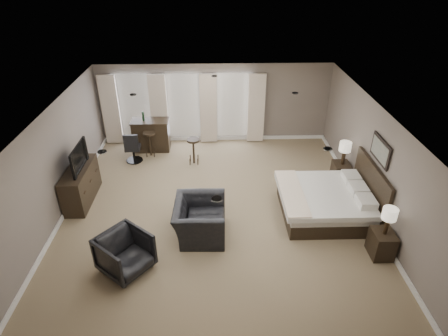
{
  "coord_description": "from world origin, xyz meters",
  "views": [
    {
      "loc": [
        -0.02,
        -7.37,
        5.65
      ],
      "look_at": [
        0.2,
        0.4,
        1.1
      ],
      "focal_mm": 30.0,
      "sensor_mm": 36.0,
      "label": 1
    }
  ],
  "objects_px": {
    "bar_counter": "(151,135)",
    "dresser": "(81,184)",
    "bed": "(324,191)",
    "desk_chair": "(133,147)",
    "bar_stool_right": "(194,151)",
    "nightstand_far": "(341,173)",
    "armchair_near": "(200,214)",
    "armchair_far": "(125,252)",
    "lamp_near": "(388,221)",
    "nightstand_near": "(381,244)",
    "bar_stool_left": "(150,144)",
    "lamp_far": "(344,153)",
    "tv": "(77,166)"
  },
  "relations": [
    {
      "from": "bar_counter",
      "to": "dresser",
      "type": "bearing_deg",
      "value": -116.55
    },
    {
      "from": "bed",
      "to": "desk_chair",
      "type": "bearing_deg",
      "value": 150.94
    },
    {
      "from": "bar_stool_right",
      "to": "nightstand_far",
      "type": "bearing_deg",
      "value": -16.28
    },
    {
      "from": "desk_chair",
      "to": "armchair_near",
      "type": "bearing_deg",
      "value": 117.52
    },
    {
      "from": "dresser",
      "to": "armchair_far",
      "type": "height_order",
      "value": "dresser"
    },
    {
      "from": "nightstand_far",
      "to": "desk_chair",
      "type": "height_order",
      "value": "desk_chair"
    },
    {
      "from": "lamp_near",
      "to": "armchair_near",
      "type": "height_order",
      "value": "lamp_near"
    },
    {
      "from": "armchair_far",
      "to": "lamp_near",
      "type": "bearing_deg",
      "value": -47.12
    },
    {
      "from": "nightstand_near",
      "to": "bar_stool_left",
      "type": "distance_m",
      "value": 7.2
    },
    {
      "from": "desk_chair",
      "to": "bed",
      "type": "bearing_deg",
      "value": 147.18
    },
    {
      "from": "desk_chair",
      "to": "bar_stool_left",
      "type": "bearing_deg",
      "value": -145.25
    },
    {
      "from": "dresser",
      "to": "nightstand_near",
      "type": "bearing_deg",
      "value": -17.86
    },
    {
      "from": "dresser",
      "to": "bar_stool_left",
      "type": "xyz_separation_m",
      "value": [
        1.42,
        2.41,
        -0.07
      ]
    },
    {
      "from": "lamp_far",
      "to": "tv",
      "type": "distance_m",
      "value": 6.95
    },
    {
      "from": "bed",
      "to": "bar_stool_right",
      "type": "height_order",
      "value": "bed"
    },
    {
      "from": "nightstand_near",
      "to": "bar_counter",
      "type": "xyz_separation_m",
      "value": [
        -5.51,
        5.05,
        0.22
      ]
    },
    {
      "from": "nightstand_far",
      "to": "bar_counter",
      "type": "bearing_deg",
      "value": 158.73
    },
    {
      "from": "lamp_far",
      "to": "bar_stool_left",
      "type": "xyz_separation_m",
      "value": [
        -5.5,
        1.74,
        -0.51
      ]
    },
    {
      "from": "nightstand_far",
      "to": "armchair_far",
      "type": "relative_size",
      "value": 0.63
    },
    {
      "from": "tv",
      "to": "bar_stool_left",
      "type": "bearing_deg",
      "value": -30.42
    },
    {
      "from": "dresser",
      "to": "tv",
      "type": "relative_size",
      "value": 1.46
    },
    {
      "from": "nightstand_near",
      "to": "desk_chair",
      "type": "height_order",
      "value": "desk_chair"
    },
    {
      "from": "nightstand_far",
      "to": "lamp_near",
      "type": "distance_m",
      "value": 2.96
    },
    {
      "from": "armchair_far",
      "to": "bar_counter",
      "type": "distance_m",
      "value": 5.32
    },
    {
      "from": "nightstand_near",
      "to": "bed",
      "type": "bearing_deg",
      "value": 121.54
    },
    {
      "from": "bed",
      "to": "dresser",
      "type": "height_order",
      "value": "bed"
    },
    {
      "from": "lamp_far",
      "to": "bar_stool_left",
      "type": "relative_size",
      "value": 0.82
    },
    {
      "from": "bed",
      "to": "armchair_far",
      "type": "relative_size",
      "value": 2.28
    },
    {
      "from": "bed",
      "to": "nightstand_near",
      "type": "distance_m",
      "value": 1.74
    },
    {
      "from": "bar_stool_left",
      "to": "bar_stool_right",
      "type": "bearing_deg",
      "value": -21.22
    },
    {
      "from": "tv",
      "to": "desk_chair",
      "type": "xyz_separation_m",
      "value": [
        0.95,
        2.04,
        -0.52
      ]
    },
    {
      "from": "lamp_near",
      "to": "armchair_near",
      "type": "distance_m",
      "value": 3.94
    },
    {
      "from": "nightstand_near",
      "to": "dresser",
      "type": "distance_m",
      "value": 7.27
    },
    {
      "from": "nightstand_far",
      "to": "lamp_far",
      "type": "bearing_deg",
      "value": 0.0
    },
    {
      "from": "nightstand_near",
      "to": "armchair_near",
      "type": "distance_m",
      "value": 3.93
    },
    {
      "from": "bar_stool_right",
      "to": "tv",
      "type": "bearing_deg",
      "value": -146.19
    },
    {
      "from": "bed",
      "to": "bar_stool_right",
      "type": "bearing_deg",
      "value": 140.61
    },
    {
      "from": "dresser",
      "to": "bar_stool_right",
      "type": "xyz_separation_m",
      "value": [
        2.8,
        1.87,
        -0.07
      ]
    },
    {
      "from": "nightstand_far",
      "to": "bar_stool_right",
      "type": "relative_size",
      "value": 0.73
    },
    {
      "from": "bed",
      "to": "desk_chair",
      "type": "relative_size",
      "value": 2.15
    },
    {
      "from": "armchair_far",
      "to": "bar_stool_left",
      "type": "height_order",
      "value": "armchair_far"
    },
    {
      "from": "bar_stool_left",
      "to": "bed",
      "type": "bearing_deg",
      "value": -34.66
    },
    {
      "from": "nightstand_near",
      "to": "tv",
      "type": "distance_m",
      "value": 7.31
    },
    {
      "from": "bed",
      "to": "bar_stool_right",
      "type": "xyz_separation_m",
      "value": [
        -3.23,
        2.65,
        -0.27
      ]
    },
    {
      "from": "lamp_far",
      "to": "desk_chair",
      "type": "distance_m",
      "value": 6.14
    },
    {
      "from": "nightstand_far",
      "to": "dresser",
      "type": "relative_size",
      "value": 0.36
    },
    {
      "from": "nightstand_far",
      "to": "lamp_far",
      "type": "relative_size",
      "value": 0.9
    },
    {
      "from": "nightstand_far",
      "to": "armchair_near",
      "type": "relative_size",
      "value": 0.46
    },
    {
      "from": "nightstand_far",
      "to": "desk_chair",
      "type": "distance_m",
      "value": 6.13
    },
    {
      "from": "lamp_near",
      "to": "bar_counter",
      "type": "bearing_deg",
      "value": 137.53
    }
  ]
}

